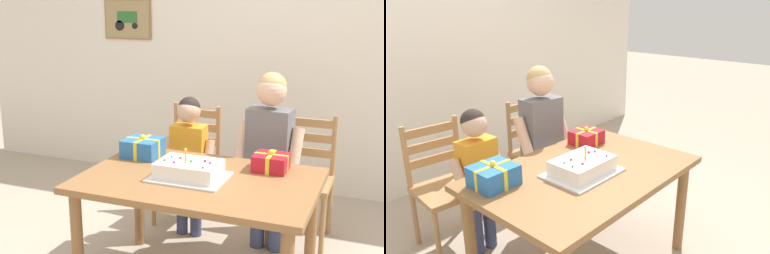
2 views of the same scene
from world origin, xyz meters
The scene contains 9 objects.
back_wall centered at (-0.01, 1.92, 1.30)m, with size 6.40×0.11×2.60m.
dining_table centered at (0.00, 0.00, 0.63)m, with size 1.38×0.92×0.72m.
birthday_cake centered at (-0.05, -0.03, 0.77)m, with size 0.44×0.34×0.19m.
gift_box_red_large centered at (0.36, 0.29, 0.77)m, with size 0.21×0.20×0.14m.
gift_box_beside_cake centered at (-0.50, 0.25, 0.78)m, with size 0.24×0.22×0.16m.
chair_left centered at (-0.45, 0.92, 0.47)m, with size 0.45×0.45×0.92m.
chair_right centered at (0.45, 0.92, 0.47)m, with size 0.42×0.42×0.92m.
child_older centered at (0.26, 0.66, 0.77)m, with size 0.47×0.28×1.27m.
child_younger centered at (-0.34, 0.66, 0.64)m, with size 0.39×0.22×1.06m.
Camera 2 is at (-1.65, -1.41, 1.72)m, focal length 35.51 mm.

